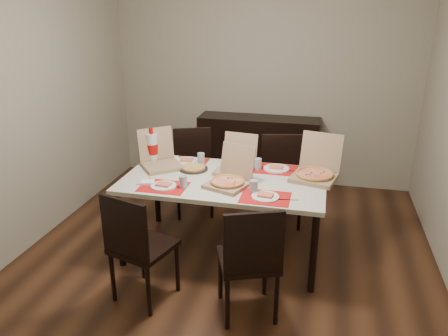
{
  "coord_description": "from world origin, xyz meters",
  "views": [
    {
      "loc": [
        0.8,
        -3.46,
        2.22
      ],
      "look_at": [
        -0.04,
        0.08,
        0.85
      ],
      "focal_mm": 35.0,
      "sensor_mm": 36.0,
      "label": 1
    }
  ],
  "objects_px": {
    "sideboard": "(258,152)",
    "chair_near_left": "(137,244)",
    "dip_bowl": "(243,169)",
    "pizza_box_center": "(229,179)",
    "dining_table": "(224,185)",
    "chair_far_right": "(281,176)",
    "soda_bottle": "(152,148)",
    "chair_far_left": "(193,167)",
    "chair_near_right": "(250,258)"
  },
  "relations": [
    {
      "from": "sideboard",
      "to": "chair_far_left",
      "type": "height_order",
      "value": "chair_far_left"
    },
    {
      "from": "chair_far_left",
      "to": "dip_bowl",
      "type": "distance_m",
      "value": 0.94
    },
    {
      "from": "chair_far_left",
      "to": "soda_bottle",
      "type": "bearing_deg",
      "value": -112.54
    },
    {
      "from": "pizza_box_center",
      "to": "dip_bowl",
      "type": "xyz_separation_m",
      "value": [
        0.05,
        0.37,
        -0.04
      ]
    },
    {
      "from": "dining_table",
      "to": "chair_far_right",
      "type": "relative_size",
      "value": 1.94
    },
    {
      "from": "dining_table",
      "to": "pizza_box_center",
      "type": "distance_m",
      "value": 0.2
    },
    {
      "from": "chair_near_left",
      "to": "dining_table",
      "type": "bearing_deg",
      "value": 61.54
    },
    {
      "from": "chair_near_right",
      "to": "chair_far_right",
      "type": "distance_m",
      "value": 1.66
    },
    {
      "from": "chair_far_left",
      "to": "dip_bowl",
      "type": "relative_size",
      "value": 7.1
    },
    {
      "from": "dining_table",
      "to": "chair_far_left",
      "type": "bearing_deg",
      "value": 123.64
    },
    {
      "from": "dining_table",
      "to": "chair_near_left",
      "type": "xyz_separation_m",
      "value": [
        -0.47,
        -0.87,
        -0.17
      ]
    },
    {
      "from": "chair_near_left",
      "to": "sideboard",
      "type": "bearing_deg",
      "value": 78.67
    },
    {
      "from": "chair_near_right",
      "to": "dip_bowl",
      "type": "distance_m",
      "value": 1.15
    },
    {
      "from": "dining_table",
      "to": "chair_near_right",
      "type": "xyz_separation_m",
      "value": [
        0.4,
        -0.87,
        -0.17
      ]
    },
    {
      "from": "chair_near_left",
      "to": "chair_far_left",
      "type": "xyz_separation_m",
      "value": [
        -0.08,
        1.7,
        0.0
      ]
    },
    {
      "from": "chair_near_right",
      "to": "soda_bottle",
      "type": "bearing_deg",
      "value": 136.49
    },
    {
      "from": "sideboard",
      "to": "chair_near_right",
      "type": "xyz_separation_m",
      "value": [
        0.35,
        -2.57,
        0.06
      ]
    },
    {
      "from": "chair_far_left",
      "to": "soda_bottle",
      "type": "height_order",
      "value": "soda_bottle"
    },
    {
      "from": "chair_far_left",
      "to": "chair_far_right",
      "type": "relative_size",
      "value": 1.0
    },
    {
      "from": "chair_far_left",
      "to": "pizza_box_center",
      "type": "bearing_deg",
      "value": -56.9
    },
    {
      "from": "chair_far_right",
      "to": "soda_bottle",
      "type": "distance_m",
      "value": 1.39
    },
    {
      "from": "chair_near_left",
      "to": "chair_far_left",
      "type": "relative_size",
      "value": 1.0
    },
    {
      "from": "chair_far_left",
      "to": "chair_far_right",
      "type": "distance_m",
      "value": 0.99
    },
    {
      "from": "chair_far_right",
      "to": "soda_bottle",
      "type": "height_order",
      "value": "soda_bottle"
    },
    {
      "from": "sideboard",
      "to": "chair_near_right",
      "type": "distance_m",
      "value": 2.6
    },
    {
      "from": "chair_near_left",
      "to": "soda_bottle",
      "type": "height_order",
      "value": "soda_bottle"
    },
    {
      "from": "chair_far_right",
      "to": "pizza_box_center",
      "type": "xyz_separation_m",
      "value": [
        -0.36,
        -0.94,
        0.29
      ]
    },
    {
      "from": "chair_near_left",
      "to": "chair_far_left",
      "type": "height_order",
      "value": "same"
    },
    {
      "from": "pizza_box_center",
      "to": "chair_near_left",
      "type": "bearing_deg",
      "value": -127.16
    },
    {
      "from": "dining_table",
      "to": "soda_bottle",
      "type": "height_order",
      "value": "soda_bottle"
    },
    {
      "from": "soda_bottle",
      "to": "sideboard",
      "type": "bearing_deg",
      "value": 60.26
    },
    {
      "from": "sideboard",
      "to": "chair_far_left",
      "type": "distance_m",
      "value": 1.06
    },
    {
      "from": "sideboard",
      "to": "dip_bowl",
      "type": "height_order",
      "value": "sideboard"
    },
    {
      "from": "chair_near_left",
      "to": "soda_bottle",
      "type": "xyz_separation_m",
      "value": [
        -0.31,
        1.13,
        0.39
      ]
    },
    {
      "from": "pizza_box_center",
      "to": "dining_table",
      "type": "bearing_deg",
      "value": 119.81
    },
    {
      "from": "dining_table",
      "to": "pizza_box_center",
      "type": "bearing_deg",
      "value": -60.19
    },
    {
      "from": "chair_far_left",
      "to": "dip_bowl",
      "type": "height_order",
      "value": "chair_far_left"
    },
    {
      "from": "chair_near_right",
      "to": "chair_far_right",
      "type": "xyz_separation_m",
      "value": [
        0.04,
        1.66,
        0.0
      ]
    },
    {
      "from": "chair_near_left",
      "to": "chair_far_right",
      "type": "xyz_separation_m",
      "value": [
        0.91,
        1.67,
        0.0
      ]
    },
    {
      "from": "dip_bowl",
      "to": "pizza_box_center",
      "type": "bearing_deg",
      "value": -97.95
    },
    {
      "from": "chair_far_right",
      "to": "pizza_box_center",
      "type": "relative_size",
      "value": 2.05
    },
    {
      "from": "chair_near_left",
      "to": "chair_far_right",
      "type": "height_order",
      "value": "same"
    },
    {
      "from": "chair_near_right",
      "to": "chair_far_left",
      "type": "height_order",
      "value": "same"
    },
    {
      "from": "dining_table",
      "to": "chair_far_left",
      "type": "relative_size",
      "value": 1.94
    },
    {
      "from": "chair_near_left",
      "to": "pizza_box_center",
      "type": "distance_m",
      "value": 0.96
    },
    {
      "from": "chair_far_right",
      "to": "chair_near_right",
      "type": "bearing_deg",
      "value": -91.34
    },
    {
      "from": "dining_table",
      "to": "chair_far_right",
      "type": "height_order",
      "value": "chair_far_right"
    },
    {
      "from": "sideboard",
      "to": "dip_bowl",
      "type": "relative_size",
      "value": 11.45
    },
    {
      "from": "chair_near_right",
      "to": "dining_table",
      "type": "bearing_deg",
      "value": 114.63
    },
    {
      "from": "sideboard",
      "to": "chair_near_left",
      "type": "relative_size",
      "value": 1.61
    }
  ]
}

